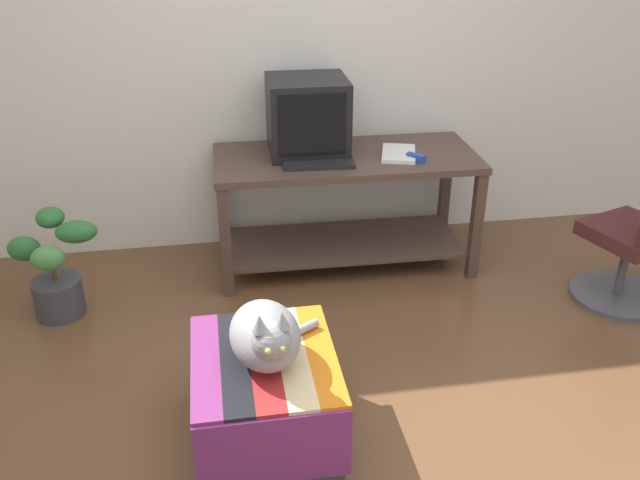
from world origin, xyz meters
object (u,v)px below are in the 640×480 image
Objects in this scene: book at (399,154)px; stapler at (416,157)px; keyboard at (319,164)px; office_chair at (639,241)px; cat at (266,336)px; ottoman_with_blanket at (266,397)px; potted_plant at (56,273)px; tv_monitor at (308,117)px; desk at (345,190)px.

book is 0.13m from stapler.
office_chair reaches higher than keyboard.
ottoman_with_blanket is at bearing 104.41° from cat.
potted_plant is at bearing 125.88° from cat.
keyboard is at bearing -82.79° from tv_monitor.
ottoman_with_blanket is 0.33m from cat.
tv_monitor is 0.66m from stapler.
tv_monitor reaches higher than potted_plant.
tv_monitor is at bearing 69.91° from cat.
stapler is (0.07, -0.10, 0.01)m from book.
tv_monitor is at bearing 157.81° from desk.
tv_monitor reaches higher than ottoman_with_blanket.
office_chair is at bearing 18.81° from ottoman_with_blanket.
ottoman_with_blanket is 0.78× the size of office_chair.
stapler is at bearing 2.76° from keyboard.
book is 2.65× the size of stapler.
tv_monitor is 0.51× the size of office_chair.
office_chair is at bearing -14.10° from book.
tv_monitor is (-0.21, 0.09, 0.43)m from desk.
desk is at bearing -22.19° from tv_monitor.
tv_monitor is 1.95m from office_chair.
keyboard reaches higher than book.
ottoman_with_blanket is 6.34× the size of stapler.
desk is at bearing 42.56° from keyboard.
cat is (-0.91, -1.42, -0.19)m from book.
stapler is at bearing 47.58° from cat.
cat is at bearing -168.01° from stapler.
keyboard is at bearing -38.26° from office_chair.
cat is (-0.40, -1.57, -0.39)m from tv_monitor.
potted_plant is 3.14m from office_chair.
desk is 3.59× the size of cat.
cat reaches higher than potted_plant.
ottoman_with_blanket is (-0.93, -1.39, -0.51)m from book.
office_chair is (3.11, -0.41, 0.13)m from potted_plant.
desk is 0.33m from keyboard.
desk is 3.86× the size of keyboard.
stapler is (0.37, -0.16, 0.24)m from desk.
stapler reaches higher than desk.
stapler is (0.99, 1.32, 0.19)m from cat.
book is 1.39m from office_chair.
stapler is (0.56, -0.01, 0.01)m from keyboard.
cat is at bearing -69.93° from ottoman_with_blanket.
keyboard is at bearing 66.50° from cat.
ottoman_with_blanket is at bearing -168.96° from stapler.
book is at bearing -9.41° from desk.
cat is 1.66m from stapler.
keyboard reaches higher than cat.
desk reaches higher than ottoman_with_blanket.
ottoman_with_blanket is at bearing -107.44° from book.
tv_monitor is at bearing -44.85° from office_chair.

